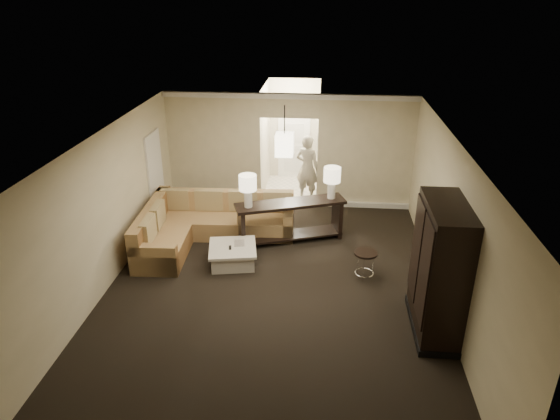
# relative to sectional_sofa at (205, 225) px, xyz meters

# --- Properties ---
(ground) EXTENTS (8.00, 8.00, 0.00)m
(ground) POSITION_rel_sectional_sofa_xyz_m (1.65, -1.85, -0.37)
(ground) COLOR black
(ground) RESTS_ON ground
(wall_back) EXTENTS (6.00, 0.04, 2.80)m
(wall_back) POSITION_rel_sectional_sofa_xyz_m (1.65, 2.15, 1.03)
(wall_back) COLOR beige
(wall_back) RESTS_ON ground
(wall_front) EXTENTS (6.00, 0.04, 2.80)m
(wall_front) POSITION_rel_sectional_sofa_xyz_m (1.65, -5.85, 1.03)
(wall_front) COLOR beige
(wall_front) RESTS_ON ground
(wall_left) EXTENTS (0.04, 8.00, 2.80)m
(wall_left) POSITION_rel_sectional_sofa_xyz_m (-1.35, -1.85, 1.03)
(wall_left) COLOR beige
(wall_left) RESTS_ON ground
(wall_right) EXTENTS (0.04, 8.00, 2.80)m
(wall_right) POSITION_rel_sectional_sofa_xyz_m (4.65, -1.85, 1.03)
(wall_right) COLOR beige
(wall_right) RESTS_ON ground
(ceiling) EXTENTS (6.00, 8.00, 0.02)m
(ceiling) POSITION_rel_sectional_sofa_xyz_m (1.65, -1.85, 2.43)
(ceiling) COLOR silver
(ceiling) RESTS_ON wall_back
(crown_molding) EXTENTS (6.00, 0.10, 0.12)m
(crown_molding) POSITION_rel_sectional_sofa_xyz_m (1.65, 2.10, 2.36)
(crown_molding) COLOR silver
(crown_molding) RESTS_ON wall_back
(baseboard) EXTENTS (6.00, 0.10, 0.12)m
(baseboard) POSITION_rel_sectional_sofa_xyz_m (1.65, 2.10, -0.31)
(baseboard) COLOR silver
(baseboard) RESTS_ON ground
(side_door) EXTENTS (0.05, 0.90, 2.10)m
(side_door) POSITION_rel_sectional_sofa_xyz_m (-1.32, 0.95, 0.68)
(side_door) COLOR white
(side_door) RESTS_ON ground
(foyer) EXTENTS (1.44, 2.02, 2.80)m
(foyer) POSITION_rel_sectional_sofa_xyz_m (1.65, 3.49, 0.93)
(foyer) COLOR beige
(foyer) RESTS_ON ground
(sectional_sofa) EXTENTS (3.12, 2.49, 0.92)m
(sectional_sofa) POSITION_rel_sectional_sofa_xyz_m (0.00, 0.00, 0.00)
(sectional_sofa) COLOR brown
(sectional_sofa) RESTS_ON ground
(coffee_table) EXTENTS (1.07, 1.07, 0.39)m
(coffee_table) POSITION_rel_sectional_sofa_xyz_m (0.78, -0.92, -0.18)
(coffee_table) COLOR beige
(coffee_table) RESTS_ON ground
(console_table) EXTENTS (2.39, 1.30, 0.91)m
(console_table) POSITION_rel_sectional_sofa_xyz_m (1.85, 0.15, 0.17)
(console_table) COLOR black
(console_table) RESTS_ON ground
(armoire) EXTENTS (0.65, 1.51, 2.18)m
(armoire) POSITION_rel_sectional_sofa_xyz_m (4.34, -2.65, 0.68)
(armoire) COLOR black
(armoire) RESTS_ON ground
(drink_table) EXTENTS (0.44, 0.44, 0.55)m
(drink_table) POSITION_rel_sectional_sofa_xyz_m (3.36, -1.23, 0.02)
(drink_table) COLOR black
(drink_table) RESTS_ON ground
(table_lamp_left) EXTENTS (0.36, 0.36, 0.69)m
(table_lamp_left) POSITION_rel_sectional_sofa_xyz_m (0.99, -0.16, 1.00)
(table_lamp_left) COLOR white
(table_lamp_left) RESTS_ON console_table
(table_lamp_right) EXTENTS (0.36, 0.36, 0.69)m
(table_lamp_right) POSITION_rel_sectional_sofa_xyz_m (2.70, 0.46, 1.00)
(table_lamp_right) COLOR white
(table_lamp_right) RESTS_ON console_table
(pendant_light) EXTENTS (0.38, 0.38, 1.09)m
(pendant_light) POSITION_rel_sectional_sofa_xyz_m (1.65, 0.85, 1.59)
(pendant_light) COLOR black
(pendant_light) RESTS_ON ceiling
(person) EXTENTS (0.81, 0.70, 1.90)m
(person) POSITION_rel_sectional_sofa_xyz_m (2.10, 2.45, 0.58)
(person) COLOR beige
(person) RESTS_ON ground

